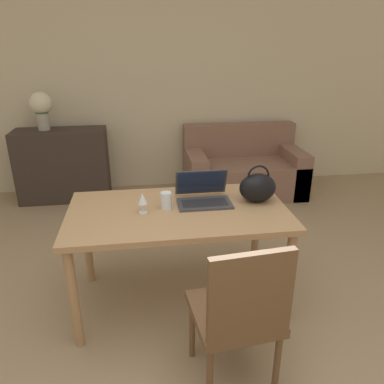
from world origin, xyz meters
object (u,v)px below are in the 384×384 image
object	(u,v)px
chair	(240,311)
flower_vase	(41,107)
wine_glass	(143,199)
handbag	(258,187)
couch	(243,170)
laptop	(203,193)
drinking_glass	(166,201)

from	to	relation	value
chair	flower_vase	world-z (taller)	flower_vase
wine_glass	handbag	xyz separation A→B (m)	(0.80, 0.07, 0.01)
couch	handbag	distance (m)	2.09
laptop	drinking_glass	bearing A→B (deg)	-160.77
drinking_glass	wine_glass	world-z (taller)	wine_glass
drinking_glass	couch	bearing A→B (deg)	60.93
chair	couch	bearing A→B (deg)	68.42
drinking_glass	handbag	distance (m)	0.64
chair	handbag	bearing A→B (deg)	62.53
chair	drinking_glass	xyz separation A→B (m)	(-0.30, 0.81, 0.29)
drinking_glass	handbag	size ratio (longest dim) A/B	0.44
handbag	flower_vase	size ratio (longest dim) A/B	0.63
couch	handbag	world-z (taller)	handbag
laptop	flower_vase	world-z (taller)	flower_vase
handbag	flower_vase	world-z (taller)	flower_vase
drinking_glass	flower_vase	distance (m)	2.46
chair	laptop	xyz separation A→B (m)	(-0.04, 0.91, 0.28)
wine_glass	flower_vase	xyz separation A→B (m)	(-1.07, 2.16, 0.27)
laptop	handbag	world-z (taller)	handbag
couch	flower_vase	size ratio (longest dim) A/B	3.35
couch	laptop	xyz separation A→B (m)	(-0.84, -1.89, 0.51)
couch	flower_vase	world-z (taller)	flower_vase
laptop	flower_vase	xyz separation A→B (m)	(-1.49, 2.02, 0.31)
couch	laptop	size ratio (longest dim) A/B	3.83
chair	wine_glass	size ratio (longest dim) A/B	6.57
chair	laptop	world-z (taller)	laptop
drinking_glass	wine_glass	bearing A→B (deg)	-164.11
couch	flower_vase	bearing A→B (deg)	176.87
laptop	wine_glass	distance (m)	0.45
laptop	flower_vase	size ratio (longest dim) A/B	0.87
couch	flower_vase	xyz separation A→B (m)	(-2.33, 0.13, 0.82)
wine_glass	flower_vase	distance (m)	2.42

